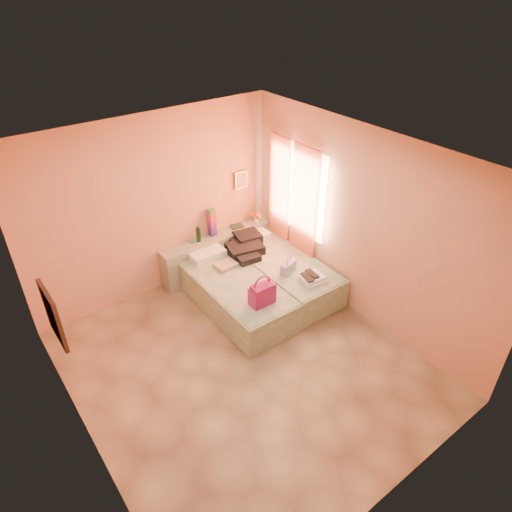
{
  "coord_description": "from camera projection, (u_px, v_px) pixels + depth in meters",
  "views": [
    {
      "loc": [
        -2.43,
        -3.46,
        4.49
      ],
      "look_at": [
        0.83,
        0.85,
        0.95
      ],
      "focal_mm": 32.0,
      "sensor_mm": 36.0,
      "label": 1
    }
  ],
  "objects": [
    {
      "name": "khaki_garment",
      "position": [
        226.0,
        265.0,
        7.02
      ],
      "size": [
        0.33,
        0.27,
        0.05
      ],
      "primitive_type": "cube",
      "rotation": [
        0.0,
        0.0,
        0.04
      ],
      "color": "tan",
      "rests_on": "bed_left"
    },
    {
      "name": "rainbow_box",
      "position": [
        212.0,
        223.0,
        7.42
      ],
      "size": [
        0.11,
        0.11,
        0.47
      ],
      "primitive_type": "cube",
      "rotation": [
        0.0,
        0.0,
        0.09
      ],
      "color": "#921156",
      "rests_on": "headboard_ledge"
    },
    {
      "name": "green_book",
      "position": [
        237.0,
        226.0,
        7.76
      ],
      "size": [
        0.23,
        0.19,
        0.03
      ],
      "primitive_type": "cube",
      "rotation": [
        0.0,
        0.0,
        -0.22
      ],
      "color": "#24442E",
      "rests_on": "headboard_ledge"
    },
    {
      "name": "magenta_handbag",
      "position": [
        262.0,
        294.0,
        6.2
      ],
      "size": [
        0.35,
        0.21,
        0.32
      ],
      "primitive_type": "cube",
      "rotation": [
        0.0,
        0.0,
        -0.04
      ],
      "color": "#921156",
      "rests_on": "bed_left"
    },
    {
      "name": "flower_vase",
      "position": [
        257.0,
        216.0,
        7.84
      ],
      "size": [
        0.23,
        0.23,
        0.24
      ],
      "primitive_type": "cube",
      "rotation": [
        0.0,
        0.0,
        0.27
      ],
      "color": "white",
      "rests_on": "headboard_ledge"
    },
    {
      "name": "towel_stack",
      "position": [
        314.0,
        279.0,
        6.68
      ],
      "size": [
        0.38,
        0.34,
        0.1
      ],
      "primitive_type": "cube",
      "rotation": [
        0.0,
        0.0,
        -0.12
      ],
      "color": "white",
      "rests_on": "bed_right"
    },
    {
      "name": "clothes_pile",
      "position": [
        247.0,
        246.0,
        7.36
      ],
      "size": [
        0.73,
        0.73,
        0.18
      ],
      "primitive_type": "cube",
      "rotation": [
        0.0,
        0.0,
        -0.22
      ],
      "color": "black",
      "rests_on": "bed_right"
    },
    {
      "name": "headboard_ledge",
      "position": [
        219.0,
        252.0,
        7.71
      ],
      "size": [
        2.05,
        0.3,
        0.65
      ],
      "primitive_type": "cube",
      "color": "gray",
      "rests_on": "ground"
    },
    {
      "name": "blue_handbag",
      "position": [
        288.0,
        268.0,
        6.86
      ],
      "size": [
        0.3,
        0.19,
        0.18
      ],
      "primitive_type": "cube",
      "rotation": [
        0.0,
        0.0,
        0.29
      ],
      "color": "#3B478E",
      "rests_on": "bed_right"
    },
    {
      "name": "bed_left",
      "position": [
        236.0,
        294.0,
        6.86
      ],
      "size": [
        0.94,
        2.02,
        0.5
      ],
      "primitive_type": "cube",
      "rotation": [
        0.0,
        0.0,
        -0.02
      ],
      "color": "#AFC9A2",
      "rests_on": "ground"
    },
    {
      "name": "ground",
      "position": [
        245.0,
        365.0,
        5.99
      ],
      "size": [
        4.5,
        4.5,
        0.0
      ],
      "primitive_type": "plane",
      "color": "tan",
      "rests_on": "ground"
    },
    {
      "name": "small_dish",
      "position": [
        193.0,
        241.0,
        7.36
      ],
      "size": [
        0.15,
        0.15,
        0.03
      ],
      "primitive_type": "cylinder",
      "rotation": [
        0.0,
        0.0,
        -0.28
      ],
      "color": "#4E9066",
      "rests_on": "headboard_ledge"
    },
    {
      "name": "sandal_pair",
      "position": [
        310.0,
        276.0,
        6.64
      ],
      "size": [
        0.24,
        0.28,
        0.03
      ],
      "primitive_type": "cube",
      "rotation": [
        0.0,
        0.0,
        -0.22
      ],
      "color": "black",
      "rests_on": "towel_stack"
    },
    {
      "name": "room_walls",
      "position": [
        229.0,
        225.0,
        5.5
      ],
      "size": [
        4.02,
        4.51,
        2.81
      ],
      "color": "tan",
      "rests_on": "ground"
    },
    {
      "name": "water_bottle",
      "position": [
        198.0,
        234.0,
        7.31
      ],
      "size": [
        0.09,
        0.09,
        0.26
      ],
      "primitive_type": "cylinder",
      "rotation": [
        0.0,
        0.0,
        -0.4
      ],
      "color": "#163C23",
      "rests_on": "headboard_ledge"
    },
    {
      "name": "bed_right",
      "position": [
        282.0,
        273.0,
        7.32
      ],
      "size": [
        0.94,
        2.02,
        0.5
      ],
      "primitive_type": "cube",
      "rotation": [
        0.0,
        0.0,
        -0.02
      ],
      "color": "#AFC9A2",
      "rests_on": "ground"
    }
  ]
}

